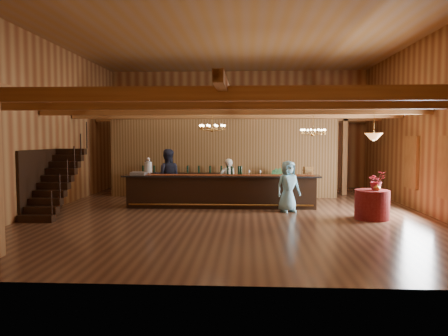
{
  "coord_description": "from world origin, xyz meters",
  "views": [
    {
      "loc": [
        0.46,
        -13.82,
        2.37
      ],
      "look_at": [
        -0.29,
        0.39,
        1.38
      ],
      "focal_mm": 35.0,
      "sensor_mm": 36.0,
      "label": 1
    }
  ],
  "objects_px": {
    "pendant_lamp": "(374,136)",
    "round_table": "(372,205)",
    "bartender": "(228,181)",
    "tasting_bar": "(221,191)",
    "backbar_shelf": "(182,185)",
    "staff_second": "(167,176)",
    "floor_plant": "(274,183)",
    "beverage_dispenser": "(148,166)",
    "chandelier_left": "(212,127)",
    "raffle_drum": "(308,170)",
    "guest": "(288,186)",
    "chandelier_right": "(313,132)"
  },
  "relations": [
    {
      "from": "beverage_dispenser",
      "to": "floor_plant",
      "type": "relative_size",
      "value": 0.49
    },
    {
      "from": "raffle_drum",
      "to": "guest",
      "type": "height_order",
      "value": "guest"
    },
    {
      "from": "staff_second",
      "to": "floor_plant",
      "type": "distance_m",
      "value": 4.16
    },
    {
      "from": "beverage_dispenser",
      "to": "raffle_drum",
      "type": "distance_m",
      "value": 5.41
    },
    {
      "from": "chandelier_right",
      "to": "guest",
      "type": "distance_m",
      "value": 1.98
    },
    {
      "from": "backbar_shelf",
      "to": "chandelier_left",
      "type": "height_order",
      "value": "chandelier_left"
    },
    {
      "from": "bartender",
      "to": "tasting_bar",
      "type": "bearing_deg",
      "value": 65.39
    },
    {
      "from": "guest",
      "to": "floor_plant",
      "type": "relative_size",
      "value": 1.35
    },
    {
      "from": "chandelier_left",
      "to": "pendant_lamp",
      "type": "xyz_separation_m",
      "value": [
        4.72,
        -0.89,
        -0.29
      ]
    },
    {
      "from": "raffle_drum",
      "to": "floor_plant",
      "type": "bearing_deg",
      "value": 114.18
    },
    {
      "from": "guest",
      "to": "raffle_drum",
      "type": "bearing_deg",
      "value": 21.5
    },
    {
      "from": "tasting_bar",
      "to": "chandelier_right",
      "type": "height_order",
      "value": "chandelier_right"
    },
    {
      "from": "backbar_shelf",
      "to": "chandelier_left",
      "type": "bearing_deg",
      "value": -62.48
    },
    {
      "from": "bartender",
      "to": "pendant_lamp",
      "type": "bearing_deg",
      "value": 138.29
    },
    {
      "from": "round_table",
      "to": "pendant_lamp",
      "type": "relative_size",
      "value": 1.09
    },
    {
      "from": "chandelier_left",
      "to": "staff_second",
      "type": "xyz_separation_m",
      "value": [
        -1.76,
        1.75,
        -1.71
      ]
    },
    {
      "from": "pendant_lamp",
      "to": "beverage_dispenser",
      "type": "bearing_deg",
      "value": 164.72
    },
    {
      "from": "pendant_lamp",
      "to": "bartender",
      "type": "xyz_separation_m",
      "value": [
        -4.31,
        2.65,
        -1.59
      ]
    },
    {
      "from": "pendant_lamp",
      "to": "round_table",
      "type": "bearing_deg",
      "value": 0.0
    },
    {
      "from": "round_table",
      "to": "raffle_drum",
      "type": "bearing_deg",
      "value": 130.99
    },
    {
      "from": "beverage_dispenser",
      "to": "chandelier_left",
      "type": "xyz_separation_m",
      "value": [
        2.28,
        -1.03,
        1.3
      ]
    },
    {
      "from": "tasting_bar",
      "to": "chandelier_left",
      "type": "relative_size",
      "value": 8.3
    },
    {
      "from": "chandelier_left",
      "to": "chandelier_right",
      "type": "xyz_separation_m",
      "value": [
        3.23,
        0.68,
        -0.13
      ]
    },
    {
      "from": "beverage_dispenser",
      "to": "bartender",
      "type": "distance_m",
      "value": 2.85
    },
    {
      "from": "raffle_drum",
      "to": "chandelier_left",
      "type": "relative_size",
      "value": 0.42
    },
    {
      "from": "round_table",
      "to": "beverage_dispenser",
      "type": "bearing_deg",
      "value": 164.72
    },
    {
      "from": "pendant_lamp",
      "to": "bartender",
      "type": "distance_m",
      "value": 5.3
    },
    {
      "from": "beverage_dispenser",
      "to": "staff_second",
      "type": "xyz_separation_m",
      "value": [
        0.52,
        0.72,
        -0.41
      ]
    },
    {
      "from": "floor_plant",
      "to": "round_table",
      "type": "bearing_deg",
      "value": -57.38
    },
    {
      "from": "backbar_shelf",
      "to": "pendant_lamp",
      "type": "relative_size",
      "value": 3.9
    },
    {
      "from": "round_table",
      "to": "pendant_lamp",
      "type": "height_order",
      "value": "pendant_lamp"
    },
    {
      "from": "chandelier_left",
      "to": "guest",
      "type": "bearing_deg",
      "value": 5.9
    },
    {
      "from": "staff_second",
      "to": "guest",
      "type": "distance_m",
      "value": 4.43
    },
    {
      "from": "tasting_bar",
      "to": "staff_second",
      "type": "relative_size",
      "value": 3.38
    },
    {
      "from": "beverage_dispenser",
      "to": "backbar_shelf",
      "type": "relative_size",
      "value": 0.17
    },
    {
      "from": "tasting_bar",
      "to": "chandelier_right",
      "type": "distance_m",
      "value": 3.63
    },
    {
      "from": "tasting_bar",
      "to": "beverage_dispenser",
      "type": "bearing_deg",
      "value": 178.76
    },
    {
      "from": "backbar_shelf",
      "to": "pendant_lamp",
      "type": "bearing_deg",
      "value": -30.59
    },
    {
      "from": "raffle_drum",
      "to": "staff_second",
      "type": "xyz_separation_m",
      "value": [
        -4.89,
        0.79,
        -0.3
      ]
    },
    {
      "from": "bartender",
      "to": "guest",
      "type": "xyz_separation_m",
      "value": [
        1.99,
        -1.52,
        0.01
      ]
    },
    {
      "from": "beverage_dispenser",
      "to": "guest",
      "type": "xyz_separation_m",
      "value": [
        4.68,
        -0.78,
        -0.57
      ]
    },
    {
      "from": "backbar_shelf",
      "to": "pendant_lamp",
      "type": "distance_m",
      "value": 7.77
    },
    {
      "from": "raffle_drum",
      "to": "round_table",
      "type": "bearing_deg",
      "value": -49.01
    },
    {
      "from": "pendant_lamp",
      "to": "backbar_shelf",
      "type": "bearing_deg",
      "value": 145.44
    },
    {
      "from": "raffle_drum",
      "to": "pendant_lamp",
      "type": "bearing_deg",
      "value": -49.01
    },
    {
      "from": "chandelier_left",
      "to": "chandelier_right",
      "type": "relative_size",
      "value": 1.0
    },
    {
      "from": "chandelier_left",
      "to": "chandelier_right",
      "type": "height_order",
      "value": "same"
    },
    {
      "from": "bartender",
      "to": "backbar_shelf",
      "type": "bearing_deg",
      "value": -50.68
    },
    {
      "from": "backbar_shelf",
      "to": "floor_plant",
      "type": "xyz_separation_m",
      "value": [
        3.61,
        -0.22,
        0.11
      ]
    },
    {
      "from": "tasting_bar",
      "to": "guest",
      "type": "height_order",
      "value": "guest"
    }
  ]
}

